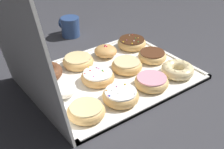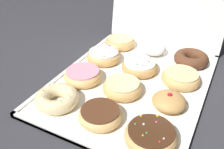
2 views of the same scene
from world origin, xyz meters
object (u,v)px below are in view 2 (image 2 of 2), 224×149
glazed_ring_donut_4 (122,87)px  sprinkle_donut_7 (141,67)px  glazed_ring_donut_9 (120,42)px  cruller_donut_0 (57,98)px  sprinkle_donut_2 (151,135)px  jelly_filled_donut_5 (169,101)px  chocolate_cake_ring_donut_11 (191,59)px  sprinkle_donut_6 (104,56)px  glazed_ring_donut_8 (181,78)px  chocolate_frosted_donut_1 (102,115)px  powdered_filled_donut_10 (155,48)px  donut_box (131,83)px  pink_frosted_donut_3 (83,75)px

glazed_ring_donut_4 → sprinkle_donut_7: sprinkle_donut_7 is taller
glazed_ring_donut_9 → cruller_donut_0: bearing=-90.0°
sprinkle_donut_2 → jelly_filled_donut_5: bearing=89.3°
jelly_filled_donut_5 → chocolate_cake_ring_donut_11: 0.26m
sprinkle_donut_6 → glazed_ring_donut_8: (0.27, -0.01, -0.00)m
glazed_ring_donut_4 → jelly_filled_donut_5: jelly_filled_donut_5 is taller
chocolate_frosted_donut_1 → glazed_ring_donut_9: bearing=109.4°
powdered_filled_donut_10 → donut_box: bearing=-91.0°
chocolate_cake_ring_donut_11 → chocolate_frosted_donut_1: bearing=-109.0°
chocolate_cake_ring_donut_11 → pink_frosted_donut_3: bearing=-136.5°
pink_frosted_donut_3 → jelly_filled_donut_5: jelly_filled_donut_5 is taller
donut_box → sprinkle_donut_7: (0.00, 0.06, 0.02)m
sprinkle_donut_2 → glazed_ring_donut_9: bearing=123.9°
sprinkle_donut_7 → glazed_ring_donut_8: (0.13, -0.00, -0.00)m
chocolate_frosted_donut_1 → sprinkle_donut_2: (0.13, -0.01, 0.00)m
sprinkle_donut_6 → pink_frosted_donut_3: bearing=-89.0°
powdered_filled_donut_10 → jelly_filled_donut_5: bearing=-63.7°
donut_box → pink_frosted_donut_3: (-0.13, -0.06, 0.02)m
sprinkle_donut_7 → chocolate_cake_ring_donut_11: 0.18m
sprinkle_donut_2 → sprinkle_donut_6: (-0.27, 0.27, 0.00)m
chocolate_frosted_donut_1 → glazed_ring_donut_4: size_ratio=0.97×
powdered_filled_donut_10 → glazed_ring_donut_8: bearing=-46.6°
pink_frosted_donut_3 → chocolate_cake_ring_donut_11: (0.27, 0.25, -0.00)m
glazed_ring_donut_4 → powdered_filled_donut_10: 0.26m
glazed_ring_donut_4 → sprinkle_donut_6: sprinkle_donut_6 is taller
glazed_ring_donut_4 → powdered_filled_donut_10: size_ratio=1.31×
cruller_donut_0 → sprinkle_donut_7: size_ratio=1.01×
donut_box → powdered_filled_donut_10: powdered_filled_donut_10 is taller
sprinkle_donut_6 → glazed_ring_donut_8: 0.27m
glazed_ring_donut_4 → glazed_ring_donut_9: glazed_ring_donut_4 is taller
sprinkle_donut_2 → donut_box: bearing=123.6°
cruller_donut_0 → sprinkle_donut_7: 0.29m
chocolate_frosted_donut_1 → glazed_ring_donut_4: 0.13m
cruller_donut_0 → powdered_filled_donut_10: 0.41m
sprinkle_donut_2 → pink_frosted_donut_3: bearing=152.9°
glazed_ring_donut_4 → powdered_filled_donut_10: bearing=89.0°
pink_frosted_donut_3 → chocolate_cake_ring_donut_11: size_ratio=1.00×
pink_frosted_donut_3 → glazed_ring_donut_4: (0.13, -0.00, 0.00)m
sprinkle_donut_2 → pink_frosted_donut_3: 0.30m
cruller_donut_0 → glazed_ring_donut_4: (0.13, 0.12, -0.00)m
glazed_ring_donut_9 → sprinkle_donut_2: bearing=-56.1°
pink_frosted_donut_3 → jelly_filled_donut_5: 0.27m
glazed_ring_donut_4 → chocolate_cake_ring_donut_11: 0.29m
sprinkle_donut_2 → sprinkle_donut_6: size_ratio=1.02×
jelly_filled_donut_5 → glazed_ring_donut_9: bearing=135.5°
sprinkle_donut_2 → jelly_filled_donut_5: jelly_filled_donut_5 is taller
donut_box → jelly_filled_donut_5: jelly_filled_donut_5 is taller
jelly_filled_donut_5 → glazed_ring_donut_9: size_ratio=0.79×
chocolate_cake_ring_donut_11 → powdered_filled_donut_10: bearing=176.8°
glazed_ring_donut_4 → glazed_ring_donut_8: 0.18m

